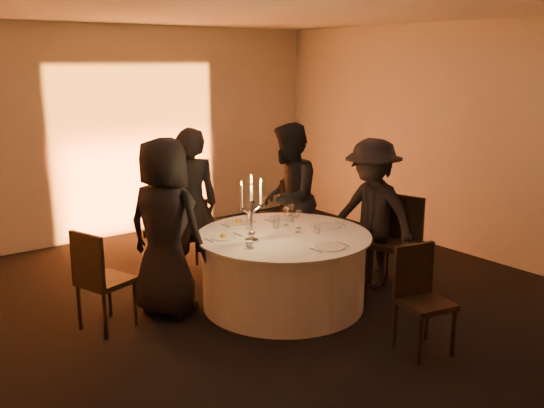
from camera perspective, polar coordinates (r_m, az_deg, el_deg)
floor at (r=6.49m, az=1.08°, el=-9.39°), size 7.00×7.00×0.00m
ceiling at (r=6.00m, az=1.21°, el=18.06°), size 7.00×7.00×0.00m
wall_back at (r=9.05m, az=-12.73°, el=6.68°), size 7.00×0.00×7.00m
wall_right at (r=8.24m, az=17.90°, el=5.71°), size 0.00×7.00×7.00m
uplighter_fixture at (r=9.07m, az=-11.47°, el=-2.61°), size 0.25×0.12×0.10m
banquet_table at (r=6.35m, az=1.09°, el=-6.19°), size 1.80×1.80×0.77m
chair_left at (r=5.92m, az=-16.03°, el=-6.46°), size 0.55×0.55×0.99m
chair_back_left at (r=7.29m, az=-7.82°, el=-2.60°), size 0.47×0.47×0.92m
chair_back_right at (r=7.80m, az=0.61°, el=-0.74°), size 0.64×0.64×1.07m
chair_right at (r=6.97m, az=11.91°, el=-2.96°), size 0.55×0.55×1.03m
chair_front at (r=5.52m, az=13.76°, el=-8.07°), size 0.49×0.49×0.94m
guest_left at (r=6.08m, az=-10.02°, el=-2.20°), size 0.91×1.04×1.80m
guest_back_left at (r=7.00m, az=-7.70°, el=-0.09°), size 0.75×0.60×1.79m
guest_back_right at (r=7.27m, az=1.54°, el=0.57°), size 1.11×1.08×1.80m
guest_right at (r=6.83m, az=9.38°, el=-0.93°), size 0.77×1.16×1.68m
plate_left at (r=6.10m, az=-4.58°, el=-3.05°), size 0.36×0.26×0.08m
plate_back_left at (r=6.62m, az=-3.20°, el=-1.72°), size 0.36×0.29×0.08m
plate_back_right at (r=6.80m, az=0.89°, el=-1.38°), size 0.35×0.29×0.01m
plate_right at (r=6.54m, az=5.34°, el=-2.04°), size 0.36×0.27×0.01m
plate_front at (r=5.81m, az=5.46°, el=-4.05°), size 0.36×0.28×0.01m
coffee_cup at (r=5.78m, az=-2.15°, el=-3.86°), size 0.11×0.11×0.07m
candelabra at (r=5.92m, az=-1.94°, el=-1.35°), size 0.28×0.14×0.68m
wine_glass_a at (r=6.67m, az=1.83°, el=-0.52°), size 0.07×0.07×0.19m
wine_glass_b at (r=6.42m, az=2.52°, el=-1.09°), size 0.07×0.07×0.19m
wine_glass_c at (r=6.37m, az=-2.28°, el=-1.20°), size 0.07×0.07×0.19m
wine_glass_d at (r=6.52m, az=1.34°, el=-0.84°), size 0.07×0.07×0.19m
wine_glass_e at (r=6.26m, az=2.45°, el=-1.46°), size 0.07×0.07×0.19m
tumbler_a at (r=6.28m, az=4.26°, el=-2.32°), size 0.07×0.07×0.09m
tumbler_b at (r=6.46m, az=0.37°, el=-1.84°), size 0.07×0.07×0.09m
tumbler_c at (r=6.60m, az=0.45°, el=-1.50°), size 0.07×0.07×0.09m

